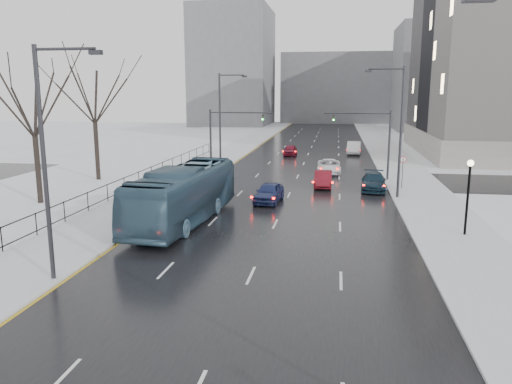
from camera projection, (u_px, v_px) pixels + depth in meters
The scene contains 25 objects.
road at pixel (305, 161), 59.19m from camera, with size 16.00×150.00×0.04m, color black.
cross_road at pixel (297, 178), 47.58m from camera, with size 130.00×10.00×0.04m, color black.
sidewalk_left at pixel (219, 159), 60.81m from camera, with size 5.00×150.00×0.16m, color silver.
sidewalk_right at pixel (396, 163), 57.54m from camera, with size 5.00×150.00×0.16m, color silver.
park_strip at pixel (145, 158), 62.30m from camera, with size 14.00×150.00×0.12m, color white.
tree_park_d at pixel (41, 204), 36.80m from camera, with size 8.75×8.75×12.50m, color black, non-canonical shape.
tree_park_e at pixel (99, 181), 46.54m from camera, with size 9.45×9.45×13.50m, color black, non-canonical shape.
iron_fence at pixel (73, 206), 32.00m from camera, with size 0.06×70.00×1.30m.
streetlight_r_mid at pixel (398, 126), 37.46m from camera, with size 2.95×0.25×10.00m.
streetlight_l_near at pixel (48, 154), 20.64m from camera, with size 2.95×0.25×10.00m.
streetlight_l_far at pixel (222, 117), 51.61m from camera, with size 2.95×0.25×10.00m.
lamppost_r_mid at pixel (469, 186), 27.86m from camera, with size 0.36×0.36×4.28m.
mast_signal_right at pixel (377, 137), 45.63m from camera, with size 6.10×0.33×6.50m.
mast_signal_left at pixel (221, 134), 47.91m from camera, with size 6.10×0.33×6.50m.
no_uturn_sign at pixel (403, 163), 41.82m from camera, with size 0.60×0.06×2.70m.
bldg_far_right at pixel (454, 78), 105.89m from camera, with size 24.00×20.00×22.00m, color slate.
bldg_far_left at pixel (233, 67), 122.77m from camera, with size 18.00×22.00×28.00m, color slate.
bldg_far_center at pixel (339, 88), 134.22m from camera, with size 30.00×18.00×18.00m, color slate.
bus at pixel (184, 194), 31.32m from camera, with size 2.98×12.75×3.55m, color #3A5A70.
sedan_center_near at pixel (269, 192), 37.17m from camera, with size 1.73×4.30×1.46m, color navy.
sedan_right_near at pixel (323, 179), 43.11m from camera, with size 1.47×4.21×1.39m, color maroon.
sedan_right_cross at pixel (329, 166), 50.45m from camera, with size 2.32×5.02×1.40m, color white.
sedan_right_far at pixel (374, 182), 41.75m from camera, with size 1.99×4.91×1.42m, color #122737.
sedan_center_far at pixel (290, 150), 64.43m from camera, with size 1.63×4.04×1.38m, color maroon.
sedan_right_distant at pixel (354, 148), 65.92m from camera, with size 1.73×4.95×1.63m, color white.
Camera 1 is at (3.60, 1.08, 8.14)m, focal length 35.00 mm.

